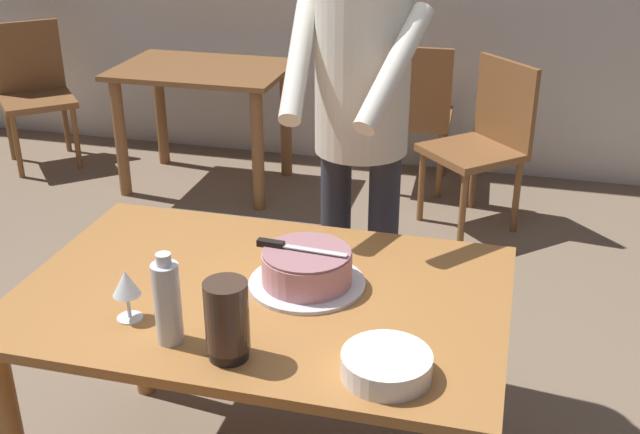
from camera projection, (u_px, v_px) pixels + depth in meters
name	position (u px, v px, depth m)	size (l,w,h in m)	color
main_dining_table	(263.00, 325.00, 2.32)	(1.39, 0.92, 0.75)	#9E6633
cake_on_platter	(307.00, 269.00, 2.27)	(0.34, 0.34, 0.11)	silver
cake_knife	(283.00, 246.00, 2.27)	(0.27, 0.04, 0.02)	silver
plate_stack	(386.00, 365.00, 1.89)	(0.22, 0.22, 0.06)	white
wine_glass_near	(126.00, 285.00, 2.09)	(0.08, 0.08, 0.14)	silver
water_bottle	(167.00, 302.00, 1.99)	(0.07, 0.07, 0.25)	silver
hurricane_lamp	(227.00, 320.00, 1.93)	(0.11, 0.11, 0.21)	black
person_cutting_cake	(361.00, 116.00, 2.69)	(0.47, 0.56, 1.72)	#2D2D38
background_table	(203.00, 94.00, 4.71)	(1.00, 0.70, 0.74)	brown
background_chair_0	(484.00, 139.00, 4.24)	(0.62, 0.62, 0.90)	brown
background_chair_2	(413.00, 111.00, 4.69)	(0.46, 0.46, 0.90)	brown
background_chair_3	(34.00, 89.00, 5.13)	(0.62, 0.62, 0.90)	brown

